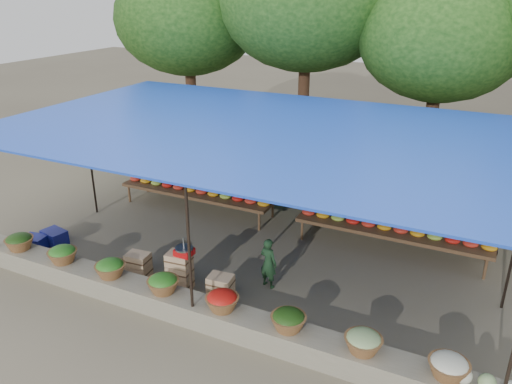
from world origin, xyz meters
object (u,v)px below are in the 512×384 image
at_px(crate_counter, 179,274).
at_px(vendor_seated, 268,263).
at_px(blue_crate_front, 35,242).
at_px(weighing_scale, 184,251).
at_px(blue_crate_back, 55,237).

distance_m(crate_counter, vendor_seated, 1.75).
bearing_deg(blue_crate_front, crate_counter, -6.83).
height_order(vendor_seated, blue_crate_front, vendor_seated).
bearing_deg(weighing_scale, crate_counter, -180.00).
relative_size(crate_counter, blue_crate_front, 4.73).
bearing_deg(blue_crate_back, crate_counter, 6.89).
height_order(crate_counter, blue_crate_back, crate_counter).
bearing_deg(weighing_scale, blue_crate_back, 175.64).
relative_size(crate_counter, weighing_scale, 6.53).
xyz_separation_m(blue_crate_front, blue_crate_back, (0.22, 0.37, 0.01)).
xyz_separation_m(crate_counter, vendor_seated, (1.53, 0.81, 0.21)).
height_order(crate_counter, blue_crate_front, crate_counter).
bearing_deg(crate_counter, blue_crate_back, 175.45).
distance_m(crate_counter, blue_crate_back, 3.59).
bearing_deg(crate_counter, blue_crate_front, -178.73).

